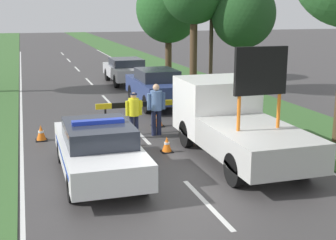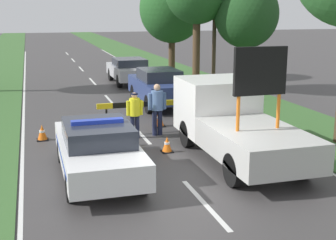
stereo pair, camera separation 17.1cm
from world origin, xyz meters
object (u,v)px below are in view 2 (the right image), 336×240
Objects in this scene: road_barrier at (144,107)px; utility_pole at (215,7)px; police_car at (98,148)px; work_truck at (233,121)px; traffic_cone_centre_front at (167,144)px; traffic_cone_lane_edge at (194,121)px; roadside_tree_near_left at (172,9)px; traffic_cone_behind_barrier at (131,139)px; pedestrian_civilian at (157,105)px; roadside_tree_near_right at (246,15)px; police_officer at (135,111)px; queued_car_hatch_blue at (158,87)px; traffic_cone_near_truck at (42,133)px; queued_car_sedan_silver at (129,70)px; traffic_cone_near_police at (159,118)px.

utility_pole is (5.51, 7.31, 3.40)m from road_barrier.
police_car is 1.47× the size of road_barrier.
work_truck is at bearing -57.72° from road_barrier.
utility_pole reaches higher than traffic_cone_centre_front.
work_truck is 2.10m from traffic_cone_centre_front.
traffic_cone_lane_edge is 12.91m from roadside_tree_near_left.
traffic_cone_behind_barrier is (-0.75, -1.45, -0.69)m from road_barrier.
pedestrian_civilian is at bearing 54.25° from police_car.
utility_pole is at bearing 140.69° from roadside_tree_near_right.
police_car is 3.76m from police_officer.
traffic_cone_centre_front is 7.01m from queued_car_hatch_blue.
police_officer is 2.03m from traffic_cone_centre_front.
traffic_cone_centre_front is (2.29, 1.52, -0.51)m from police_car.
traffic_cone_centre_front is 0.99× the size of traffic_cone_behind_barrier.
utility_pole is (3.78, 2.90, 3.47)m from queued_car_hatch_blue.
police_car is 9.72× the size of traffic_cone_behind_barrier.
queued_car_hatch_blue is at bearing -142.43° from utility_pole.
traffic_cone_centre_front is 0.11× the size of queued_car_hatch_blue.
police_car is 14.05m from utility_pole.
pedestrian_civilian reaches higher than queued_car_hatch_blue.
roadside_tree_near_left is at bearing 100.32° from utility_pole.
queued_car_sedan_silver is (5.26, 11.17, 0.52)m from traffic_cone_near_truck.
queued_car_sedan_silver is 6.43m from utility_pole.
traffic_cone_centre_front is 0.85× the size of traffic_cone_lane_edge.
traffic_cone_lane_edge is (5.30, -0.00, 0.02)m from traffic_cone_near_truck.
traffic_cone_near_police is 0.13× the size of queued_car_hatch_blue.
traffic_cone_lane_edge is at bearing -128.16° from roadside_tree_near_right.
police_officer is 2.97× the size of traffic_cone_near_truck.
traffic_cone_near_truck is 0.06× the size of utility_pole.
work_truck reaches higher than traffic_cone_behind_barrier.
traffic_cone_behind_barrier is 0.11× the size of queued_car_sedan_silver.
roadside_tree_near_left is 0.74× the size of utility_pole.
utility_pole reaches higher than roadside_tree_near_right.
traffic_cone_behind_barrier is at bearing -112.45° from pedestrian_civilian.
police_officer is at bearing -127.06° from utility_pole.
traffic_cone_near_truck is 0.08× the size of roadside_tree_near_left.
police_officer is at bearing 79.05° from queued_car_sedan_silver.
police_car is 1.05× the size of queued_car_hatch_blue.
utility_pole reaches higher than traffic_cone_near_police.
utility_pole is (0.85, -4.69, 0.11)m from roadside_tree_near_left.
roadside_tree_near_left is (5.10, 12.57, 3.31)m from police_officer.
queued_car_hatch_blue is at bearing 74.97° from traffic_cone_near_police.
work_truck is at bearing -117.25° from roadside_tree_near_right.
police_car is at bearing -121.89° from traffic_cone_near_police.
roadside_tree_near_left is 6.12m from roadside_tree_near_right.
work_truck is 9.38× the size of traffic_cone_near_police.
traffic_cone_behind_barrier is (2.67, -1.49, -0.02)m from traffic_cone_near_truck.
police_officer is 2.47m from traffic_cone_lane_edge.
traffic_cone_centre_front is at bearing -118.96° from utility_pole.
work_truck reaches higher than traffic_cone_near_police.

